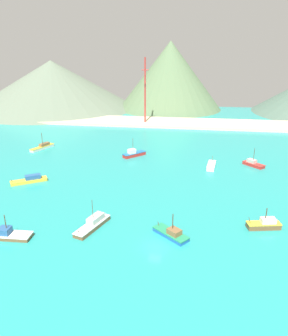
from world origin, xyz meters
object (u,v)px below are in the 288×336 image
Objects in this scene: fishing_boat_1 at (211,165)px; radio_tower at (145,91)px; fishing_boat_3 at (30,180)px; fishing_boat_8 at (264,224)px; fishing_boat_6 at (171,233)px; fishing_boat_7 at (93,224)px; fishing_boat_2 at (253,164)px; fishing_boat_5 at (43,147)px; fishing_boat_4 at (9,234)px; fishing_boat_0 at (134,154)px.

fishing_boat_1 is 0.25× the size of radio_tower.
fishing_boat_3 is 64.53m from fishing_boat_8.
fishing_boat_6 is 0.76× the size of fishing_boat_7.
fishing_boat_2 is 40.95m from fishing_boat_8.
fishing_boat_7 is 1.41× the size of fishing_boat_8.
fishing_boat_5 is 65.51m from fishing_boat_7.
fishing_boat_4 is 17.18m from fishing_boat_7.
fishing_boat_0 is 1.01× the size of fishing_boat_6.
fishing_boat_1 is at bearing 57.15° from fishing_boat_7.
fishing_boat_4 is (-56.82, -52.32, -0.07)m from fishing_boat_2.
radio_tower reaches higher than fishing_boat_1.
fishing_boat_3 is 0.30× the size of radio_tower.
fishing_boat_7 is 37.00m from fishing_boat_8.
fishing_boat_1 is (27.20, -8.19, -0.06)m from fishing_boat_0.
fishing_boat_8 is 0.23× the size of radio_tower.
fishing_boat_7 is at bearing -131.73° from fishing_boat_2.
fishing_boat_4 is 53.83m from fishing_boat_8.
fishing_boat_2 is at bearing 15.97° from fishing_boat_1.
radio_tower reaches higher than fishing_boat_5.
radio_tower is (21.84, 81.88, 15.99)m from fishing_boat_3.
fishing_boat_4 is 64.12m from fishing_boat_5.
fishing_boat_7 is (-40.90, -45.86, 0.09)m from fishing_boat_2.
fishing_boat_2 is 77.24m from fishing_boat_4.
radio_tower is at bearing 83.75° from fishing_boat_4.
fishing_boat_5 is at bearing 109.16° from fishing_boat_3.
fishing_boat_5 is 1.45× the size of fishing_boat_8.
fishing_boat_0 is 37.00m from fishing_boat_5.
radio_tower is at bearing 127.74° from fishing_boat_2.
fishing_boat_8 is (52.56, 11.60, 0.22)m from fishing_boat_4.
fishing_boat_0 is at bearing 108.51° from fishing_boat_6.
fishing_boat_3 is 1.12× the size of fishing_boat_4.
fishing_boat_7 is (0.14, -50.09, -0.10)m from fishing_boat_0.
fishing_boat_6 is (42.71, -22.94, -0.07)m from fishing_boat_3.
fishing_boat_0 is 28.40m from fishing_boat_1.
fishing_boat_3 is 48.48m from fishing_boat_6.
fishing_boat_4 is 1.10× the size of fishing_boat_6.
fishing_boat_7 is at bearing 176.20° from fishing_boat_6.
fishing_boat_4 is at bearing -131.63° from fishing_boat_1.
fishing_boat_8 is (-4.26, -40.72, 0.15)m from fishing_boat_2.
radio_tower is at bearing 92.13° from fishing_boat_7.
fishing_boat_8 is at bearing 7.99° from fishing_boat_7.
fishing_boat_6 is 20.61m from fishing_boat_8.
fishing_boat_7 reaches higher than fishing_boat_2.
fishing_boat_1 is 0.82× the size of fishing_boat_3.
fishing_boat_4 is at bearing -137.36° from fishing_boat_2.
fishing_boat_8 is (19.63, 6.27, 0.22)m from fishing_boat_6.
fishing_boat_1 is 0.75× the size of fishing_boat_5.
fishing_boat_0 is at bearing -86.04° from radio_tower.
fishing_boat_8 is (73.56, -48.98, 0.16)m from fishing_boat_5.
fishing_boat_3 is 0.94× the size of fishing_boat_7.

